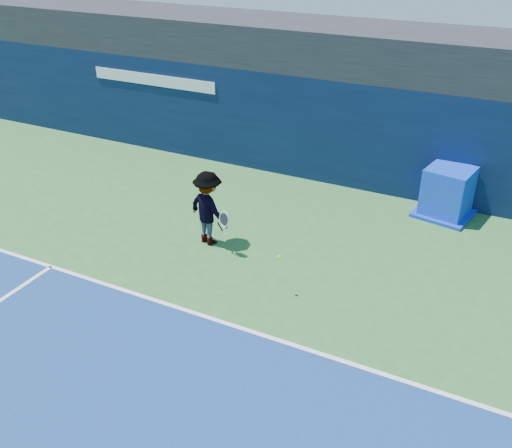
# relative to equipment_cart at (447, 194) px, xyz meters

# --- Properties ---
(baseline) EXTENTS (24.00, 0.10, 0.01)m
(baseline) POSITION_rel_equipment_cart_xyz_m (-2.36, -6.52, -0.58)
(baseline) COLOR white
(baseline) RESTS_ON ground
(stadium_band) EXTENTS (36.00, 3.00, 1.20)m
(stadium_band) POSITION_rel_equipment_cart_xyz_m (-2.36, 1.98, 3.01)
(stadium_band) COLOR black
(stadium_band) RESTS_ON back_wall_assembly
(back_wall_assembly) EXTENTS (36.00, 1.03, 3.00)m
(back_wall_assembly) POSITION_rel_equipment_cart_xyz_m (-2.36, 0.98, 0.91)
(back_wall_assembly) COLOR #091634
(back_wall_assembly) RESTS_ON ground
(equipment_cart) EXTENTS (1.57, 1.57, 1.30)m
(equipment_cart) POSITION_rel_equipment_cart_xyz_m (0.00, 0.00, 0.00)
(equipment_cart) COLOR #0E33C6
(equipment_cart) RESTS_ON ground
(tennis_player) EXTENTS (1.42, 1.00, 1.81)m
(tennis_player) POSITION_rel_equipment_cart_xyz_m (-4.76, -3.98, 0.31)
(tennis_player) COLOR white
(tennis_player) RESTS_ON ground
(tennis_ball) EXTENTS (0.07, 0.07, 0.07)m
(tennis_ball) POSITION_rel_equipment_cart_xyz_m (-2.40, -5.16, 0.30)
(tennis_ball) COLOR #C5DA18
(tennis_ball) RESTS_ON ground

